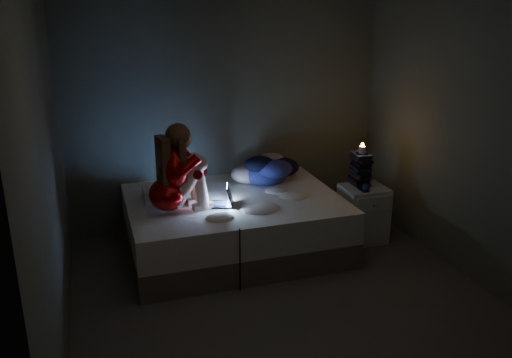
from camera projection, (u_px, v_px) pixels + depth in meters
name	position (u px, v px, depth m)	size (l,w,h in m)	color
floor	(286.00, 301.00, 4.64)	(3.60, 3.80, 0.02)	#4A4544
wall_back	(227.00, 113.00, 5.95)	(3.60, 0.02, 2.60)	#505A48
wall_front	(434.00, 264.00, 2.51)	(3.60, 0.02, 2.60)	#505A48
wall_left	(48.00, 180.00, 3.70)	(0.02, 3.80, 2.60)	#505A48
wall_right	(475.00, 141.00, 4.76)	(0.02, 3.80, 2.60)	#505A48
bed	(234.00, 224.00, 5.50)	(2.14, 1.60, 0.59)	beige
pillow	(164.00, 194.00, 5.34)	(0.41, 0.29, 0.12)	white
woman	(166.00, 170.00, 4.89)	(0.53, 0.35, 0.85)	maroon
laptop	(216.00, 195.00, 5.16)	(0.31, 0.22, 0.22)	black
clothes_pile	(266.00, 168.00, 5.80)	(0.56, 0.44, 0.33)	navy
nightstand	(363.00, 214.00, 5.74)	(0.46, 0.41, 0.61)	silver
book_stack	(361.00, 169.00, 5.65)	(0.19, 0.25, 0.35)	black
candle	(362.00, 150.00, 5.58)	(0.07, 0.07, 0.08)	beige
phone	(363.00, 190.00, 5.54)	(0.07, 0.14, 0.01)	black
blue_orb	(366.00, 187.00, 5.52)	(0.08, 0.08, 0.08)	navy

